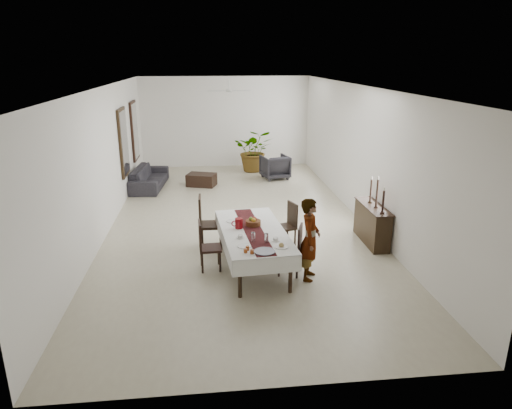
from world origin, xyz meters
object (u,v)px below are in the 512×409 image
(dining_table_top, at_px, (253,232))
(sideboard_body, at_px, (372,225))
(sofa, at_px, (149,177))
(woman, at_px, (310,239))
(red_pitcher, at_px, (239,223))

(dining_table_top, height_order, sideboard_body, sideboard_body)
(sideboard_body, height_order, sofa, sideboard_body)
(woman, relative_size, sofa, 0.71)
(sideboard_body, bearing_deg, red_pitcher, -164.59)
(dining_table_top, xyz_separation_m, red_pitcher, (-0.26, 0.13, 0.13))
(woman, height_order, sofa, woman)
(red_pitcher, bearing_deg, woman, -30.23)
(woman, xyz_separation_m, sideboard_body, (1.71, 1.51, -0.35))
(dining_table_top, distance_m, woman, 1.12)
(dining_table_top, xyz_separation_m, woman, (0.95, -0.58, 0.04))
(woman, distance_m, sideboard_body, 2.31)
(dining_table_top, distance_m, sideboard_body, 2.84)
(dining_table_top, distance_m, sofa, 6.46)
(red_pitcher, height_order, sideboard_body, red_pitcher)
(woman, distance_m, sofa, 7.40)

